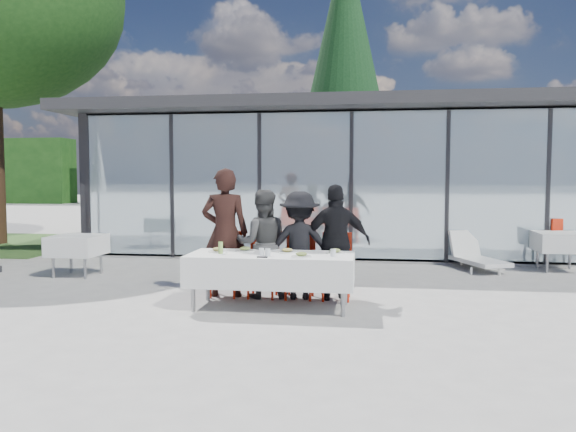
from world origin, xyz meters
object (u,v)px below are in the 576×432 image
at_px(diner_chair_d, 337,262).
at_px(plate_a, 218,250).
at_px(diner_b, 262,244).
at_px(diner_chair_c, 300,262).
at_px(diner_a, 225,233).
at_px(diner_c, 300,245).
at_px(plate_b, 245,249).
at_px(diner_chair_a, 227,260).
at_px(plate_c, 287,251).
at_px(lounger, 475,256).
at_px(spare_table_left, 77,246).
at_px(spare_chair_b, 558,240).
at_px(conifer_tree, 345,61).
at_px(dining_table, 271,269).
at_px(folded_eyeglasses, 262,257).
at_px(spare_table_right, 559,242).
at_px(diner_chair_b, 264,261).
at_px(juice_bottle, 221,248).
at_px(plate_extra, 301,255).
at_px(diner_d, 336,242).

relative_size(diner_chair_d, plate_a, 3.69).
height_order(diner_b, diner_chair_c, diner_b).
xyz_separation_m(diner_a, diner_c, (1.13, 0.00, -0.17)).
relative_size(diner_b, plate_b, 6.11).
distance_m(diner_chair_a, diner_b, 0.64).
distance_m(plate_c, lounger, 4.87).
bearing_deg(spare_table_left, diner_a, -22.95).
height_order(spare_chair_b, conifer_tree, conifer_tree).
bearing_deg(conifer_tree, dining_table, -91.87).
xyz_separation_m(folded_eyeglasses, lounger, (3.45, 4.16, -0.50)).
height_order(plate_a, conifer_tree, conifer_tree).
bearing_deg(spare_table_left, spare_table_right, 11.47).
height_order(plate_b, plate_c, same).
relative_size(plate_c, spare_table_left, 0.31).
relative_size(diner_chair_b, diner_chair_d, 1.00).
bearing_deg(juice_bottle, dining_table, 6.60).
distance_m(plate_c, plate_extra, 0.45).
height_order(diner_chair_a, spare_table_right, diner_chair_a).
bearing_deg(diner_b, diner_chair_c, 178.11).
height_order(diner_chair_d, conifer_tree, conifer_tree).
relative_size(folded_eyeglasses, spare_table_right, 0.16).
height_order(diner_a, diner_d, diner_a).
xyz_separation_m(diner_chair_a, diner_chair_c, (1.13, 0.00, 0.00)).
height_order(diner_chair_b, diner_chair_d, same).
height_order(diner_chair_c, diner_d, diner_d).
bearing_deg(diner_chair_c, spare_table_left, 163.75).
distance_m(diner_chair_a, spare_table_right, 6.51).
bearing_deg(lounger, spare_table_right, -0.32).
bearing_deg(spare_table_left, folded_eyeglasses, -31.28).
relative_size(plate_b, lounger, 0.18).
relative_size(diner_a, spare_chair_b, 1.98).
xyz_separation_m(diner_chair_c, juice_bottle, (-1.00, -0.83, 0.30)).
bearing_deg(plate_extra, plate_a, 165.19).
distance_m(diner_d, spare_chair_b, 5.63).
height_order(diner_chair_a, plate_extra, diner_chair_a).
bearing_deg(folded_eyeglasses, diner_chair_d, 50.87).
bearing_deg(folded_eyeglasses, spare_chair_b, 42.58).
relative_size(spare_table_right, spare_chair_b, 0.88).
distance_m(folded_eyeglasses, spare_table_left, 4.54).
relative_size(diner_chair_b, juice_bottle, 5.88).
bearing_deg(dining_table, diner_chair_d, 41.17).
height_order(diner_c, folded_eyeglasses, diner_c).
distance_m(diner_chair_b, spare_chair_b, 6.44).
height_order(diner_chair_c, diner_chair_d, same).
distance_m(dining_table, juice_bottle, 0.75).
bearing_deg(diner_chair_a, plate_a, -86.09).
bearing_deg(folded_eyeglasses, conifer_tree, 87.96).
height_order(diner_a, diner_chair_c, diner_a).
bearing_deg(spare_table_right, diner_b, -149.02).
bearing_deg(spare_table_right, conifer_tree, 115.49).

